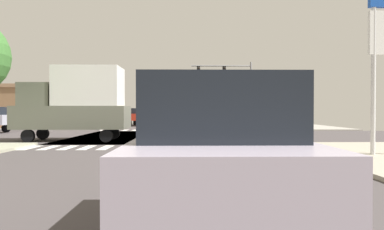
% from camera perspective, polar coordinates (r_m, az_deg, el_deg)
% --- Properties ---
extents(ground, '(90.00, 90.00, 0.05)m').
position_cam_1_polar(ground, '(23.41, -4.86, -4.11)').
color(ground, '#464041').
extents(sidewalk_corner_ne, '(12.00, 12.00, 0.14)m').
position_cam_1_polar(sidewalk_corner_ne, '(37.10, 17.01, -2.21)').
color(sidewalk_corner_ne, '#A09B91').
rests_on(sidewalk_corner_ne, ground).
extents(sidewalk_corner_nw, '(12.00, 12.00, 0.14)m').
position_cam_1_polar(sidewalk_corner_nw, '(38.23, -23.36, -2.15)').
color(sidewalk_corner_nw, '#9F9895').
rests_on(sidewalk_corner_nw, ground).
extents(crosswalk_near, '(13.50, 2.00, 0.01)m').
position_cam_1_polar(crosswalk_near, '(16.20, -7.58, -6.17)').
color(crosswalk_near, white).
rests_on(crosswalk_near, ground).
extents(crosswalk_far, '(13.50, 2.00, 0.01)m').
position_cam_1_polar(crosswalk_far, '(30.69, -4.37, -2.91)').
color(crosswalk_far, white).
rests_on(crosswalk_far, ground).
extents(traffic_signal_mast, '(6.29, 0.55, 7.04)m').
position_cam_1_polar(traffic_signal_mast, '(31.27, 6.98, 6.66)').
color(traffic_signal_mast, gray).
rests_on(traffic_signal_mast, ground).
extents(street_lamp, '(1.78, 0.32, 7.09)m').
position_cam_1_polar(street_lamp, '(43.49, 7.18, 3.83)').
color(street_lamp, gray).
rests_on(street_lamp, ground).
extents(bank_building, '(16.80, 8.37, 4.90)m').
position_cam_1_polar(bank_building, '(42.05, -31.73, 1.31)').
color(bank_building, '#8E6948').
rests_on(bank_building, ground).
extents(suv_nearside_1, '(1.96, 4.60, 2.34)m').
position_cam_1_polar(suv_nearside_1, '(40.76, -10.21, -0.06)').
color(suv_nearside_1, black).
rests_on(suv_nearside_1, ground).
extents(sedan_farside_1, '(1.80, 4.30, 1.88)m').
position_cam_1_polar(sedan_farside_1, '(46.64, -9.01, -0.30)').
color(sedan_farside_1, black).
rests_on(sedan_farside_1, ground).
extents(suv_queued_3, '(1.96, 4.60, 2.34)m').
position_cam_1_polar(suv_queued_3, '(4.47, 3.75, -6.37)').
color(suv_queued_3, black).
rests_on(suv_queued_3, ground).
extents(box_truck_leading_1, '(7.20, 2.40, 4.85)m').
position_cam_1_polar(box_truck_leading_1, '(21.10, -21.22, 2.36)').
color(box_truck_leading_1, black).
rests_on(box_truck_leading_1, ground).
extents(sedan_trailing_2, '(1.80, 4.30, 1.88)m').
position_cam_1_polar(sedan_trailing_2, '(56.49, -7.58, -0.12)').
color(sedan_trailing_2, black).
rests_on(sedan_trailing_2, ground).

